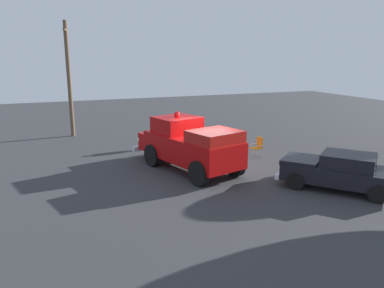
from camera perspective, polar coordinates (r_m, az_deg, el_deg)
name	(u,v)px	position (r m, az deg, el deg)	size (l,w,h in m)	color
ground_plane	(208,172)	(17.07, 2.47, -4.22)	(60.00, 60.00, 0.00)	#333335
vintage_fire_truck	(189,144)	(17.07, -0.48, -0.03)	(3.76, 6.32, 2.59)	black
classic_hot_rod	(338,171)	(15.78, 21.19, -3.78)	(4.19, 4.55, 1.46)	black
lawn_chair_by_car	(258,145)	(19.75, 9.89, -0.20)	(0.53, 0.54, 1.02)	#B7BABF
spectator_standing	(161,131)	(21.26, -4.75, 1.96)	(0.46, 0.57, 1.68)	#2D334C
utility_pole	(69,78)	(25.23, -18.08, 9.51)	(0.42, 1.69, 7.20)	brown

